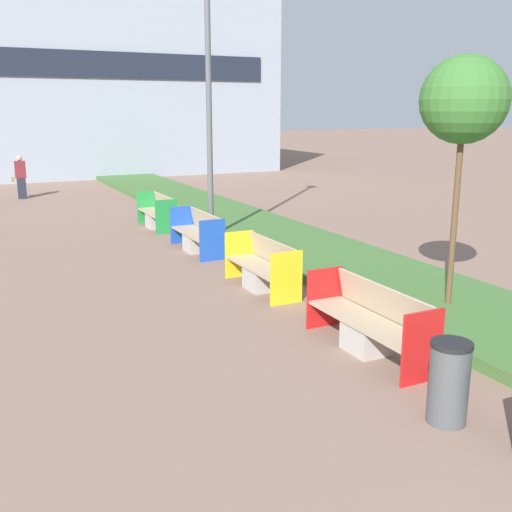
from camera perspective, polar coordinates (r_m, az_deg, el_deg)
planter_grass_strip at (r=13.29m, az=7.49°, el=-0.39°), size 2.80×120.00×0.18m
building_backdrop at (r=34.81m, az=-13.25°, el=16.00°), size 15.79×8.80×9.75m
bench_red_frame at (r=8.57m, az=10.77°, el=-6.55°), size 0.65×2.28×0.94m
bench_yellow_frame at (r=11.29m, az=0.65°, el=-1.37°), size 0.65×2.02×0.94m
bench_blue_frame at (r=14.39m, az=-5.55°, el=1.89°), size 0.65×2.10×0.94m
bench_green_frame at (r=17.45m, az=-9.35°, el=3.85°), size 0.65×1.93×0.94m
litter_bin at (r=6.89m, az=17.88°, el=-11.37°), size 0.45×0.45×0.93m
street_lamp_post at (r=15.01m, az=-4.61°, el=19.45°), size 0.24×0.44×8.84m
sapling_tree_near at (r=10.05m, az=19.20°, el=13.76°), size 1.36×1.36×4.15m
pedestrian_walking at (r=24.59m, az=-21.51°, el=7.02°), size 0.53×0.24×1.64m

